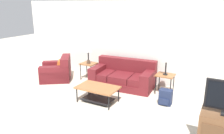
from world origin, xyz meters
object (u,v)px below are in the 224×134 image
(couch, at_px, (123,77))
(side_table_right, at_px, (165,77))
(backpack, at_px, (166,97))
(armchair, at_px, (57,71))
(side_table_left, at_px, (89,65))
(table_lamp_right, at_px, (167,58))
(table_lamp_left, at_px, (88,49))
(coffee_table, at_px, (98,91))

(couch, bearing_deg, side_table_right, 0.66)
(couch, distance_m, backpack, 1.68)
(armchair, bearing_deg, side_table_left, 30.19)
(couch, bearing_deg, table_lamp_right, 0.66)
(couch, xyz_separation_m, armchair, (-2.23, -0.52, -0.00))
(side_table_left, bearing_deg, couch, -0.66)
(armchair, relative_size, side_table_right, 2.32)
(couch, height_order, backpack, couch)
(armchair, xyz_separation_m, table_lamp_left, (0.92, 0.54, 0.77))
(coffee_table, distance_m, table_lamp_right, 2.11)
(armchair, relative_size, table_lamp_left, 2.14)
(side_table_left, height_order, table_lamp_left, table_lamp_left)
(couch, bearing_deg, side_table_left, 179.34)
(coffee_table, bearing_deg, table_lamp_left, 131.20)
(coffee_table, relative_size, table_lamp_left, 1.74)
(armchair, height_order, table_lamp_right, table_lamp_right)
(side_table_right, xyz_separation_m, backpack, (0.22, -0.70, -0.31))
(table_lamp_left, relative_size, backpack, 1.55)
(coffee_table, height_order, table_lamp_right, table_lamp_right)
(side_table_left, xyz_separation_m, backpack, (2.83, -0.70, -0.31))
(couch, xyz_separation_m, side_table_left, (-1.30, 0.02, 0.21))
(armchair, height_order, backpack, armchair)
(armchair, bearing_deg, couch, 13.21)
(table_lamp_right, bearing_deg, table_lamp_left, 180.00)
(couch, xyz_separation_m, coffee_table, (-0.08, -1.38, 0.02))
(table_lamp_right, xyz_separation_m, backpack, (0.22, -0.70, -0.86))
(table_lamp_left, distance_m, table_lamp_right, 2.61)
(armchair, relative_size, table_lamp_right, 2.14)
(couch, height_order, table_lamp_left, table_lamp_left)
(armchair, height_order, side_table_right, armchair)
(couch, relative_size, coffee_table, 1.85)
(coffee_table, bearing_deg, backpack, 23.41)
(table_lamp_left, bearing_deg, side_table_left, -63.43)
(armchair, bearing_deg, coffee_table, -21.80)
(couch, bearing_deg, armchair, -166.79)
(coffee_table, height_order, side_table_left, side_table_left)
(table_lamp_left, bearing_deg, side_table_right, -0.00)
(coffee_table, relative_size, backpack, 2.69)
(side_table_left, relative_size, backpack, 1.42)
(couch, relative_size, side_table_right, 3.49)
(coffee_table, relative_size, side_table_right, 1.89)
(armchair, relative_size, backpack, 3.31)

